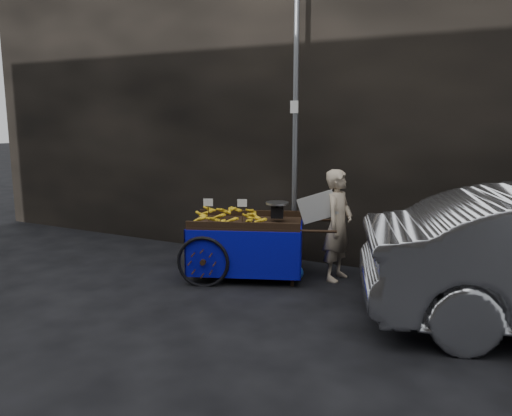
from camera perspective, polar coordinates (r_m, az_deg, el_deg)
The scene contains 6 objects.
ground at distance 6.82m, azimuth -2.36°, elevation -8.92°, with size 80.00×80.00×0.00m, color black.
building_wall at distance 8.67m, azimuth 8.52°, elevation 11.83°, with size 13.50×2.00×5.00m.
street_pole at distance 7.49m, azimuth 4.51°, elevation 8.42°, with size 0.12×0.10×4.00m.
banana_cart at distance 7.08m, azimuth -1.48°, elevation -2.21°, with size 2.32×1.65×1.16m.
vendor at distance 7.00m, azimuth 9.34°, elevation -1.94°, with size 0.73×0.60×1.55m.
plastic_bag at distance 7.03m, azimuth 4.41°, elevation -7.35°, with size 0.26×0.21×0.23m, color #1745AF.
Camera 1 is at (3.18, -5.61, 2.22)m, focal length 35.00 mm.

